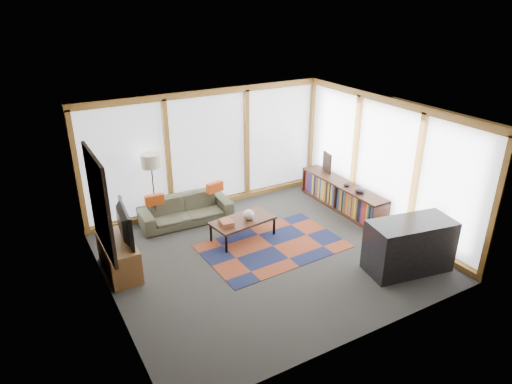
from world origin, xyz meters
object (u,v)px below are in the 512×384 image
floor_lamp (154,191)px  bookshelf (342,196)px  sofa (186,210)px  coffee_table (243,229)px  tv_console (119,257)px  television (120,224)px  bar_counter (409,246)px

floor_lamp → bookshelf: (3.81, -1.22, -0.47)m
sofa → bookshelf: (3.22, -1.09, 0.03)m
sofa → floor_lamp: size_ratio=1.21×
bookshelf → coffee_table: bearing=-177.8°
floor_lamp → tv_console: bearing=-129.7°
tv_console → television: bearing=17.6°
coffee_table → tv_console: size_ratio=1.04×
sofa → television: television is taller
tv_console → sofa: bearing=35.0°
tv_console → bar_counter: size_ratio=0.81×
bar_counter → sofa: bearing=137.3°
floor_lamp → coffee_table: size_ratio=1.28×
television → bar_counter: (4.23, -2.40, -0.42)m
coffee_table → bar_counter: 3.06m
coffee_table → bar_counter: bearing=-50.3°
sofa → coffee_table: (0.71, -1.19, -0.07)m
bookshelf → tv_console: size_ratio=2.08×
floor_lamp → tv_console: size_ratio=1.34×
television → bar_counter: 4.88m
coffee_table → tv_console: 2.37m
bookshelf → television: television is taller
coffee_table → tv_console: tv_console is taller
bookshelf → bar_counter: size_ratio=1.68×
sofa → tv_console: tv_console is taller
sofa → tv_console: bearing=-142.2°
tv_console → bar_counter: bar_counter is taller
coffee_table → bookshelf: bookshelf is taller
tv_console → television: television is taller
sofa → bar_counter: bearing=-50.3°
floor_lamp → television: (-0.98, -1.27, 0.10)m
television → bookshelf: bearing=-84.2°
bar_counter → bookshelf: bearing=87.3°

